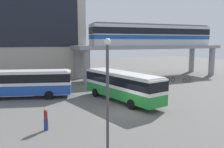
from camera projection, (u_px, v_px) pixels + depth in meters
ground_plane at (93, 91)px, 31.24m from camera, size 120.00×120.00×0.00m
elevated_platform at (148, 50)px, 43.60m from camera, size 27.83×7.24×5.85m
train at (154, 34)px, 43.63m from camera, size 24.15×2.96×3.84m
bus_main at (122, 83)px, 25.95m from camera, size 4.98×11.33×3.22m
bus_secondary at (23, 81)px, 27.49m from camera, size 11.32×5.40×3.22m
bicycle_brown at (187, 80)px, 38.37m from camera, size 1.78×0.31×1.04m
bicycle_red at (170, 80)px, 38.55m from camera, size 1.79×0.21×1.04m
bicycle_green at (120, 83)px, 35.51m from camera, size 1.78×0.34×1.04m
pedestrian_near_building at (46, 120)px, 17.57m from camera, size 0.32×0.43×1.69m
lamp_post at (107, 91)px, 12.63m from camera, size 0.36×0.36×6.75m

